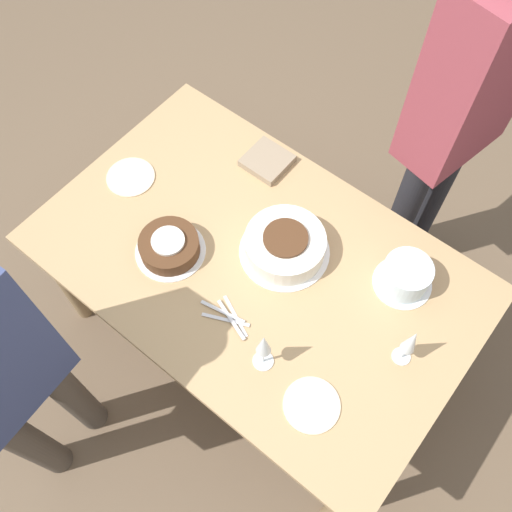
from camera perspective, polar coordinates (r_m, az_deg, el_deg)
The scene contains 12 objects.
ground_plane at distance 2.73m, azimuth -0.00°, elevation -7.86°, with size 12.00×12.00×0.00m, color brown.
dining_table at distance 2.15m, azimuth -0.00°, elevation -1.87°, with size 1.59×1.00×0.73m.
cake_center_white at distance 2.04m, azimuth 2.92°, elevation 1.08°, with size 0.33×0.33×0.11m.
cake_front_chocolate at distance 2.08m, azimuth -8.65°, elevation 0.96°, with size 0.26×0.26×0.08m.
cake_back_decorated at distance 2.04m, azimuth 14.73°, elevation -1.96°, with size 0.21×0.21×0.12m.
wine_glass_near at distance 1.77m, azimuth 0.77°, elevation -8.95°, with size 0.07×0.07×0.22m.
wine_glass_far at distance 1.85m, azimuth 15.24°, elevation -8.31°, with size 0.06×0.06×0.22m.
dessert_plate_left at distance 2.31m, azimuth -12.43°, elevation 7.71°, with size 0.19×0.19×0.01m.
dessert_plate_right at distance 1.88m, azimuth 5.58°, elevation -14.61°, with size 0.18×0.18×0.01m.
fork_pile at distance 1.97m, azimuth -2.75°, elevation -6.09°, with size 0.21×0.11×0.01m.
napkin_stack at distance 2.29m, azimuth 1.12°, elevation 9.50°, with size 0.17×0.17×0.03m.
person_watching at distance 2.17m, azimuth 20.09°, elevation 14.22°, with size 0.29×0.43×1.77m.
Camera 1 is at (0.61, -0.75, 2.55)m, focal length 40.00 mm.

